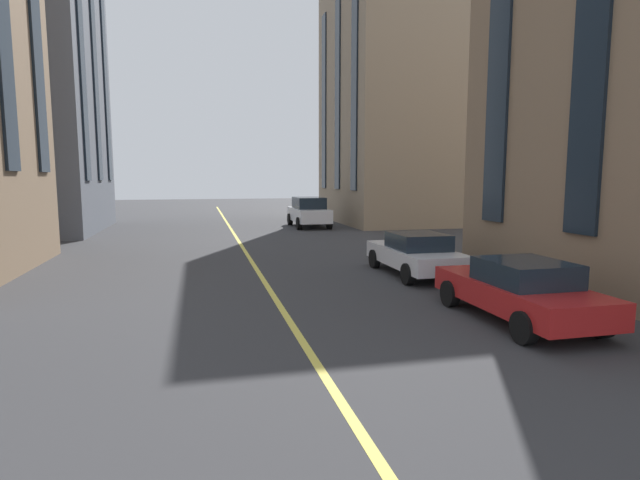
{
  "coord_description": "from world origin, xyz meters",
  "views": [
    {
      "loc": [
        5.12,
        1.87,
        3.14
      ],
      "look_at": [
        15.69,
        -0.67,
        1.79
      ],
      "focal_mm": 28.44,
      "sensor_mm": 36.0,
      "label": 1
    }
  ],
  "objects": [
    {
      "name": "car_red_oncoming",
      "position": [
        14.64,
        -4.9,
        0.7
      ],
      "size": [
        4.4,
        1.95,
        1.37
      ],
      "color": "#B21E1E",
      "rests_on": "ground_plane"
    },
    {
      "name": "car_white_parked_a",
      "position": [
        36.41,
        -4.9,
        0.97
      ],
      "size": [
        4.7,
        2.14,
        1.88
      ],
      "color": "silver",
      "rests_on": "ground_plane"
    },
    {
      "name": "lane_centre_line",
      "position": [
        20.0,
        0.0,
        0.0
      ],
      "size": [
        80.0,
        0.16,
        0.01
      ],
      "color": "#D8C64C",
      "rests_on": "ground_plane"
    },
    {
      "name": "car_white_mid",
      "position": [
        20.11,
        -4.9,
        0.7
      ],
      "size": [
        4.4,
        1.95,
        1.37
      ],
      "color": "silver",
      "rests_on": "ground_plane"
    },
    {
      "name": "building_right_near",
      "position": [
        38.94,
        -13.25,
        8.31
      ],
      "size": [
        11.41,
        11.61,
        16.62
      ],
      "color": "gray",
      "rests_on": "ground_plane"
    }
  ]
}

